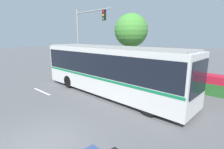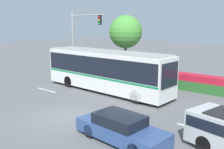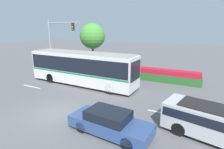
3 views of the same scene
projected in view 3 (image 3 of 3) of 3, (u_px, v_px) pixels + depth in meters
ground_plane at (56, 112)px, 12.12m from camera, size 140.00×140.00×0.00m
city_bus at (82, 66)px, 17.94m from camera, size 11.95×2.90×3.40m
sedan_foreground at (110, 122)px, 9.56m from camera, size 4.78×2.08×1.32m
suv_left_lane at (215, 121)px, 8.98m from camera, size 5.36×2.99×1.74m
traffic_light_pole at (56, 39)px, 22.40m from camera, size 4.90×0.24×6.83m
flowering_hedge at (152, 74)px, 19.82m from camera, size 10.40×1.22×1.37m
street_tree_left at (92, 36)px, 24.69m from camera, size 3.62×3.62×6.55m
lane_stripe_near at (32, 87)px, 17.58m from camera, size 2.40×0.16×0.01m
lane_stripe_mid at (165, 113)px, 11.94m from camera, size 2.40×0.16×0.01m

